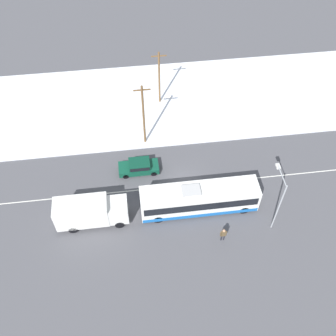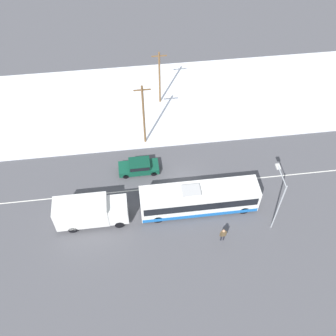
{
  "view_description": "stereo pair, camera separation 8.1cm",
  "coord_description": "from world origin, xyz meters",
  "px_view_note": "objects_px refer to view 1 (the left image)",
  "views": [
    {
      "loc": [
        -5.02,
        -24.83,
        33.63
      ],
      "look_at": [
        -1.68,
        1.47,
        1.4
      ],
      "focal_mm": 42.0,
      "sensor_mm": 36.0,
      "label": 1
    },
    {
      "loc": [
        -4.94,
        -24.84,
        33.63
      ],
      "look_at": [
        -1.68,
        1.47,
        1.4
      ],
      "focal_mm": 42.0,
      "sensor_mm": 36.0,
      "label": 2
    }
  ],
  "objects_px": {
    "box_truck": "(90,211)",
    "streetlamp": "(279,197)",
    "city_bus": "(199,199)",
    "utility_pole_roadside": "(144,115)",
    "pedestrian_at_stop": "(223,234)",
    "utility_pole_snowlot": "(159,77)",
    "sedan_car": "(139,166)"
  },
  "relations": [
    {
      "from": "box_truck",
      "to": "streetlamp",
      "type": "bearing_deg",
      "value": -7.6
    },
    {
      "from": "city_bus",
      "to": "box_truck",
      "type": "xyz_separation_m",
      "value": [
        -10.76,
        -0.24,
        0.16
      ]
    },
    {
      "from": "city_bus",
      "to": "streetlamp",
      "type": "distance_m",
      "value": 7.72
    },
    {
      "from": "box_truck",
      "to": "utility_pole_roadside",
      "type": "height_order",
      "value": "utility_pole_roadside"
    },
    {
      "from": "city_bus",
      "to": "pedestrian_at_stop",
      "type": "height_order",
      "value": "city_bus"
    },
    {
      "from": "city_bus",
      "to": "streetlamp",
      "type": "xyz_separation_m",
      "value": [
        6.74,
        -2.57,
        2.75
      ]
    },
    {
      "from": "city_bus",
      "to": "utility_pole_roadside",
      "type": "bearing_deg",
      "value": 114.77
    },
    {
      "from": "city_bus",
      "to": "utility_pole_snowlot",
      "type": "bearing_deg",
      "value": 97.08
    },
    {
      "from": "sedan_car",
      "to": "utility_pole_snowlot",
      "type": "height_order",
      "value": "utility_pole_snowlot"
    },
    {
      "from": "utility_pole_snowlot",
      "to": "city_bus",
      "type": "bearing_deg",
      "value": -82.92
    },
    {
      "from": "box_truck",
      "to": "sedan_car",
      "type": "height_order",
      "value": "box_truck"
    },
    {
      "from": "box_truck",
      "to": "pedestrian_at_stop",
      "type": "bearing_deg",
      "value": -16.54
    },
    {
      "from": "utility_pole_snowlot",
      "to": "box_truck",
      "type": "bearing_deg",
      "value": -117.17
    },
    {
      "from": "pedestrian_at_stop",
      "to": "sedan_car",
      "type": "bearing_deg",
      "value": 127.31
    },
    {
      "from": "utility_pole_roadside",
      "to": "utility_pole_snowlot",
      "type": "xyz_separation_m",
      "value": [
        2.48,
        6.81,
        -0.42
      ]
    },
    {
      "from": "box_truck",
      "to": "utility_pole_snowlot",
      "type": "relative_size",
      "value": 0.94
    },
    {
      "from": "city_bus",
      "to": "utility_pole_snowlot",
      "type": "height_order",
      "value": "utility_pole_snowlot"
    },
    {
      "from": "streetlamp",
      "to": "utility_pole_snowlot",
      "type": "relative_size",
      "value": 0.91
    },
    {
      "from": "sedan_car",
      "to": "utility_pole_roadside",
      "type": "relative_size",
      "value": 0.53
    },
    {
      "from": "pedestrian_at_stop",
      "to": "utility_pole_snowlot",
      "type": "distance_m",
      "value": 21.12
    },
    {
      "from": "pedestrian_at_stop",
      "to": "utility_pole_roadside",
      "type": "bearing_deg",
      "value": 114.22
    },
    {
      "from": "streetlamp",
      "to": "utility_pole_roadside",
      "type": "height_order",
      "value": "utility_pole_roadside"
    },
    {
      "from": "streetlamp",
      "to": "utility_pole_snowlot",
      "type": "xyz_separation_m",
      "value": [
        -8.81,
        19.26,
        -0.44
      ]
    },
    {
      "from": "sedan_car",
      "to": "streetlamp",
      "type": "bearing_deg",
      "value": 146.52
    },
    {
      "from": "box_truck",
      "to": "streetlamp",
      "type": "height_order",
      "value": "streetlamp"
    },
    {
      "from": "box_truck",
      "to": "sedan_car",
      "type": "xyz_separation_m",
      "value": [
        5.16,
        5.82,
        -0.93
      ]
    },
    {
      "from": "pedestrian_at_stop",
      "to": "utility_pole_roadside",
      "type": "xyz_separation_m",
      "value": [
        -6.21,
        13.8,
        3.2
      ]
    },
    {
      "from": "city_bus",
      "to": "box_truck",
      "type": "relative_size",
      "value": 1.67
    },
    {
      "from": "box_truck",
      "to": "utility_pole_roadside",
      "type": "xyz_separation_m",
      "value": [
        6.2,
        10.11,
        2.57
      ]
    },
    {
      "from": "pedestrian_at_stop",
      "to": "streetlamp",
      "type": "bearing_deg",
      "value": 14.83
    },
    {
      "from": "pedestrian_at_stop",
      "to": "utility_pole_roadside",
      "type": "distance_m",
      "value": 15.46
    },
    {
      "from": "box_truck",
      "to": "pedestrian_at_stop",
      "type": "distance_m",
      "value": 12.96
    }
  ]
}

